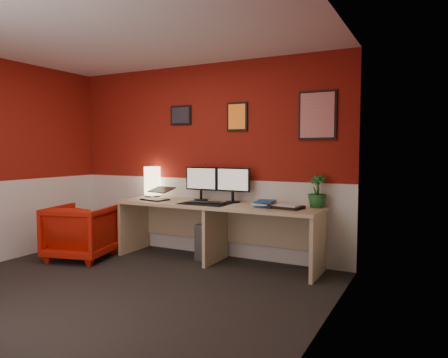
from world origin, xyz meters
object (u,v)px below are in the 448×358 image
potted_plant (317,191)px  desk (215,233)px  laptop (155,192)px  armchair (82,232)px  pc_tower (210,240)px  shoji_lamp (152,183)px  zen_tray (286,207)px  monitor_left (201,178)px  monitor_right (233,179)px

potted_plant → desk: bearing=-169.5°
potted_plant → laptop: bearing=-172.2°
laptop → armchair: size_ratio=0.44×
desk → pc_tower: (-0.17, 0.18, -0.14)m
shoji_lamp → potted_plant: size_ratio=1.06×
zen_tray → potted_plant: potted_plant is taller
shoji_lamp → laptop: size_ratio=1.21×
laptop → potted_plant: (2.05, 0.28, 0.08)m
potted_plant → pc_tower: (-1.36, -0.04, -0.69)m
monitor_left → armchair: size_ratio=0.77×
potted_plant → pc_tower: potted_plant is taller
laptop → armchair: bearing=-131.1°
monitor_left → armchair: 1.66m
zen_tray → potted_plant: bearing=38.1°
monitor_right → laptop: bearing=-166.3°
armchair → monitor_left: bearing=-162.1°
desk → potted_plant: (1.19, 0.22, 0.55)m
shoji_lamp → zen_tray: (2.03, -0.23, -0.18)m
potted_plant → pc_tower: bearing=-178.2°
shoji_lamp → potted_plant: shoji_lamp is taller
shoji_lamp → zen_tray: bearing=-6.5°
shoji_lamp → armchair: shoji_lamp is taller
monitor_right → armchair: monitor_right is taller
zen_tray → laptop: bearing=-178.2°
zen_tray → potted_plant: (0.29, 0.22, 0.17)m
monitor_left → laptop: bearing=-156.6°
potted_plant → pc_tower: 1.53m
desk → monitor_left: (-0.31, 0.18, 0.66)m
shoji_lamp → pc_tower: bearing=-2.9°
pc_tower → armchair: 1.64m
zen_tray → armchair: zen_tray is taller
armchair → laptop: bearing=-156.8°
desk → zen_tray: size_ratio=7.43×
monitor_right → potted_plant: size_ratio=1.53×
potted_plant → monitor_right: bearing=-178.1°
potted_plant → zen_tray: bearing=-141.9°
monitor_left → zen_tray: 1.26m
monitor_left → monitor_right: (0.45, 0.01, 0.00)m
zen_tray → monitor_right: bearing=166.1°
zen_tray → pc_tower: (-1.08, 0.18, -0.52)m
desk → monitor_right: size_ratio=4.48×
laptop → pc_tower: size_ratio=0.73×
monitor_right → shoji_lamp: bearing=178.1°
monitor_right → potted_plant: (1.05, 0.04, -0.10)m
monitor_left → potted_plant: size_ratio=1.53×
desk → monitor_left: 0.75m
shoji_lamp → armchair: bearing=-119.8°
monitor_left → armchair: bearing=-148.4°
shoji_lamp → pc_tower: size_ratio=0.89×
monitor_right → pc_tower: bearing=-178.7°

